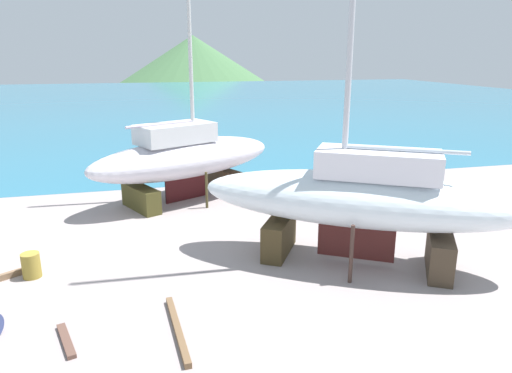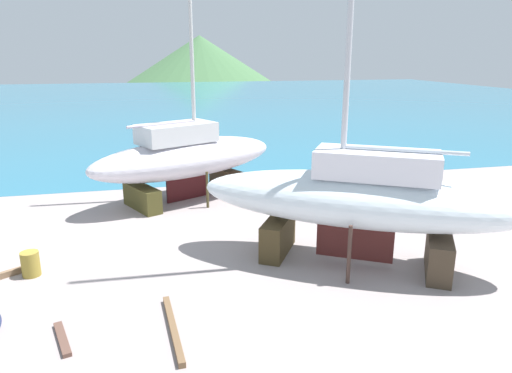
# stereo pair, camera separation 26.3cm
# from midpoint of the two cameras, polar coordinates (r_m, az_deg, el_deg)

# --- Properties ---
(ground_plane) EXTENTS (50.28, 50.28, 0.00)m
(ground_plane) POSITION_cam_midpoint_polar(r_m,az_deg,el_deg) (12.82, -23.50, -16.20)
(ground_plane) COLOR #9C908E
(sea_water) EXTENTS (146.04, 93.84, 0.01)m
(sea_water) POSITION_cam_midpoint_polar(r_m,az_deg,el_deg) (70.57, -15.30, 10.02)
(sea_water) COLOR teal
(sea_water) RESTS_ON ground
(headland_hill) EXTENTS (83.33, 83.33, 25.91)m
(headland_hill) POSITION_cam_midpoint_polar(r_m,az_deg,el_deg) (169.81, -6.78, 13.57)
(headland_hill) COLOR #477245
(headland_hill) RESTS_ON ground
(sailboat_mid_port) EXTENTS (10.15, 7.56, 17.11)m
(sailboat_mid_port) POSITION_cam_midpoint_polar(r_m,az_deg,el_deg) (14.92, 12.96, -1.36)
(sailboat_mid_port) COLOR #42351E
(sailboat_mid_port) RESTS_ON ground
(sailboat_far_slipway) EXTENTS (9.65, 6.78, 15.14)m
(sailboat_far_slipway) POSITION_cam_midpoint_polar(r_m,az_deg,el_deg) (21.51, -8.23, 3.63)
(sailboat_far_slipway) COLOR brown
(sailboat_far_slipway) RESTS_ON ground
(barrel_rust_mid) EXTENTS (0.76, 0.76, 0.77)m
(barrel_rust_mid) POSITION_cam_midpoint_polar(r_m,az_deg,el_deg) (15.86, -25.46, -8.55)
(barrel_rust_mid) COLOR olive
(barrel_rust_mid) RESTS_ON ground
(timber_long_aft) EXTENTS (0.38, 2.99, 0.15)m
(timber_long_aft) POSITION_cam_midpoint_polar(r_m,az_deg,el_deg) (12.04, -9.47, -16.77)
(timber_long_aft) COLOR brown
(timber_long_aft) RESTS_ON ground
(timber_plank_near) EXTENTS (0.63, 1.48, 0.10)m
(timber_plank_near) POSITION_cam_midpoint_polar(r_m,az_deg,el_deg) (12.40, -22.05, -16.91)
(timber_plank_near) COLOR brown
(timber_plank_near) RESTS_ON ground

